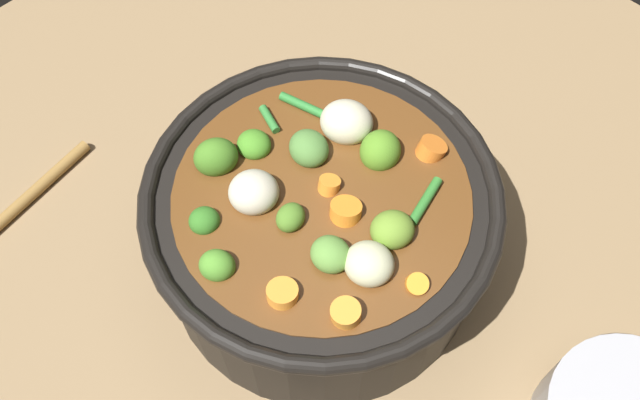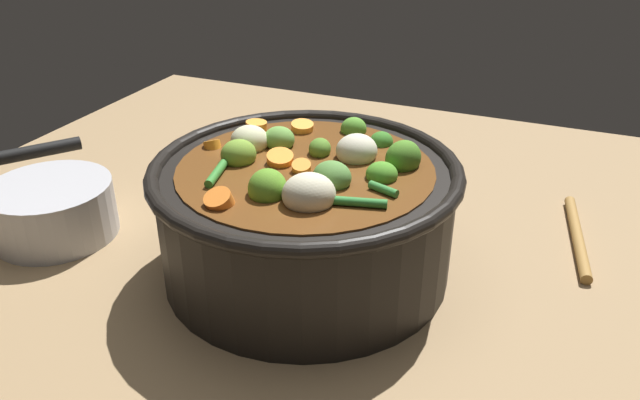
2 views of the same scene
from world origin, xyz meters
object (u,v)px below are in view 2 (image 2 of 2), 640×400
(salt_shaker, at_px, (281,151))
(small_saucepan, at_px, (52,208))
(wooden_spoon, at_px, (636,243))
(cooking_pot, at_px, (306,214))

(salt_shaker, bearing_deg, small_saucepan, -126.18)
(wooden_spoon, relative_size, salt_shaker, 2.43)
(cooking_pot, xyz_separation_m, small_saucepan, (-0.31, -0.05, -0.03))
(wooden_spoon, height_order, small_saucepan, small_saucepan)
(wooden_spoon, distance_m, salt_shaker, 0.46)
(cooking_pot, height_order, small_saucepan, cooking_pot)
(cooking_pot, distance_m, small_saucepan, 0.31)
(wooden_spoon, height_order, salt_shaker, salt_shaker)
(wooden_spoon, bearing_deg, cooking_pot, -151.14)
(cooking_pot, relative_size, salt_shaker, 4.25)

